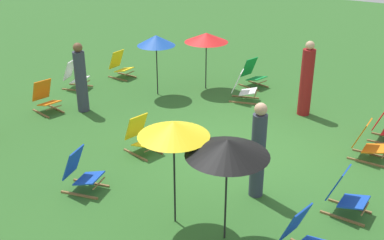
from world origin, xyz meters
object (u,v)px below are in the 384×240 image
at_px(umbrella_3, 174,129).
at_px(deckchair_4, 253,74).
at_px(deckchair_6, 81,172).
at_px(umbrella_1, 206,37).
at_px(deckchair_5, 120,66).
at_px(umbrella_0, 156,40).
at_px(deckchair_12, 303,236).
at_px(person_2, 258,152).
at_px(deckchair_10, 141,136).
at_px(deckchair_11, 75,76).
at_px(deckchair_2, 345,194).
at_px(deckchair_9, 368,142).
at_px(deckchair_7, 243,88).
at_px(umbrella_2, 227,148).
at_px(deckchair_1, 46,98).
at_px(person_0, 306,80).
at_px(person_1, 81,79).

bearing_deg(umbrella_3, deckchair_4, 13.96).
distance_m(deckchair_6, umbrella_1, 6.08).
bearing_deg(deckchair_5, umbrella_0, -106.28).
distance_m(deckchair_12, person_2, 1.84).
relative_size(deckchair_10, deckchair_11, 0.98).
distance_m(deckchair_2, deckchair_5, 8.67).
height_order(deckchair_9, deckchair_12, same).
bearing_deg(deckchair_5, deckchair_12, -121.35).
xyz_separation_m(deckchair_6, person_2, (1.52, -2.84, 0.52)).
bearing_deg(person_2, deckchair_2, 0.61).
bearing_deg(deckchair_6, deckchair_7, -18.93).
bearing_deg(umbrella_2, deckchair_1, 70.73).
relative_size(deckchair_1, person_0, 0.44).
bearing_deg(umbrella_1, deckchair_2, -129.13).
bearing_deg(umbrella_1, umbrella_0, 140.20).
relative_size(deckchair_12, person_1, 0.47).
xyz_separation_m(umbrella_1, person_1, (-3.08, 1.90, -0.65)).
bearing_deg(umbrella_2, deckchair_10, 59.83).
bearing_deg(deckchair_7, umbrella_1, 61.24).
distance_m(deckchair_7, deckchair_12, 6.39).
xyz_separation_m(deckchair_10, deckchair_11, (2.20, 4.04, 0.00)).
distance_m(deckchair_4, umbrella_2, 7.32).
relative_size(deckchair_2, umbrella_0, 0.49).
bearing_deg(deckchair_7, deckchair_4, -4.00).
relative_size(umbrella_0, person_2, 0.93).
bearing_deg(deckchair_6, umbrella_1, -5.93).
height_order(deckchair_2, deckchair_12, same).
bearing_deg(deckchair_12, deckchair_4, 42.88).
height_order(deckchair_9, umbrella_1, umbrella_1).
bearing_deg(person_2, deckchair_5, 138.82).
height_order(deckchair_6, person_2, person_2).
distance_m(deckchair_4, umbrella_1, 1.80).
bearing_deg(umbrella_0, person_0, -79.15).
height_order(deckchair_9, deckchair_11, same).
height_order(deckchair_2, umbrella_3, umbrella_3).
distance_m(deckchair_12, person_1, 7.24).
relative_size(deckchair_1, deckchair_11, 0.97).
bearing_deg(deckchair_7, deckchair_12, -162.22).
xyz_separation_m(deckchair_11, umbrella_1, (1.94, -3.27, 1.14)).
bearing_deg(deckchair_1, deckchair_10, -86.72).
height_order(deckchair_1, person_0, person_0).
distance_m(deckchair_1, deckchair_7, 5.19).
height_order(deckchair_1, deckchair_10, same).
relative_size(deckchair_5, person_0, 0.44).
bearing_deg(umbrella_1, deckchair_6, -172.99).
bearing_deg(deckchair_1, deckchair_2, -81.87).
bearing_deg(umbrella_0, deckchair_10, -150.81).
height_order(umbrella_0, umbrella_1, umbrella_0).
bearing_deg(deckchair_1, deckchair_11, 31.75).
bearing_deg(deckchair_4, deckchair_11, 138.63).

